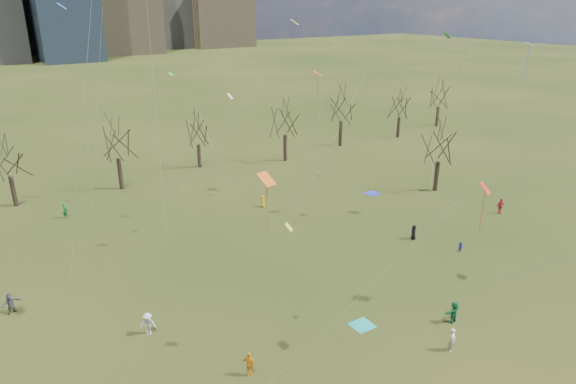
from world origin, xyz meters
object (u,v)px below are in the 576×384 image
blanket_teal (362,325)px  person_4 (250,364)px  blanket_navy (372,193)px  person_1 (452,340)px

blanket_teal → person_4: size_ratio=0.94×
blanket_navy → blanket_teal: bearing=-133.3°
person_4 → blanket_teal: bearing=-126.0°
blanket_navy → person_4: 35.24m
blanket_teal → blanket_navy: same height
person_1 → blanket_teal: bearing=90.7°
blanket_navy → person_4: (-28.68, -20.47, 0.84)m
blanket_teal → person_1: person_1 is taller
person_1 → person_4: size_ratio=1.01×
blanket_navy → person_1: person_1 is taller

